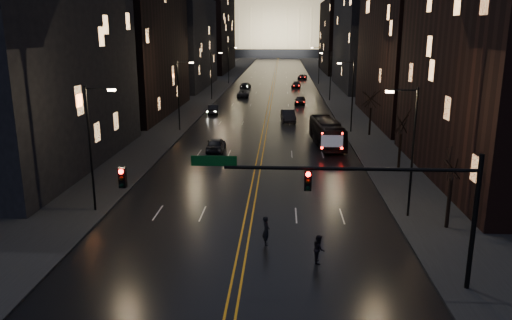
# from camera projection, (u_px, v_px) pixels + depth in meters

# --- Properties ---
(ground) EXTENTS (900.00, 900.00, 0.00)m
(ground) POSITION_uv_depth(u_px,v_px,m) (236.00, 285.00, 25.38)
(ground) COLOR black
(ground) RESTS_ON ground
(road) EXTENTS (20.00, 320.00, 0.02)m
(road) POSITION_uv_depth(u_px,v_px,m) (275.00, 74.00, 151.08)
(road) COLOR black
(road) RESTS_ON ground
(sidewalk_left) EXTENTS (8.00, 320.00, 0.16)m
(sidewalk_left) POSITION_uv_depth(u_px,v_px,m) (229.00, 74.00, 151.78)
(sidewalk_left) COLOR black
(sidewalk_left) RESTS_ON ground
(sidewalk_right) EXTENTS (8.00, 320.00, 0.16)m
(sidewalk_right) POSITION_uv_depth(u_px,v_px,m) (322.00, 74.00, 150.35)
(sidewalk_right) COLOR black
(sidewalk_right) RESTS_ON ground
(center_line) EXTENTS (0.62, 320.00, 0.01)m
(center_line) POSITION_uv_depth(u_px,v_px,m) (275.00, 74.00, 151.08)
(center_line) COLOR orange
(center_line) RESTS_ON road
(building_left_near) EXTENTS (12.00, 28.00, 22.00)m
(building_left_near) POSITION_uv_depth(u_px,v_px,m) (26.00, 49.00, 44.98)
(building_left_near) COLOR black
(building_left_near) RESTS_ON ground
(building_left_mid) EXTENTS (12.00, 30.00, 28.00)m
(building_left_mid) POSITION_uv_depth(u_px,v_px,m) (129.00, 21.00, 75.17)
(building_left_mid) COLOR black
(building_left_mid) RESTS_ON ground
(building_left_far) EXTENTS (12.00, 34.00, 20.00)m
(building_left_far) POSITION_uv_depth(u_px,v_px,m) (180.00, 43.00, 112.91)
(building_left_far) COLOR black
(building_left_far) RESTS_ON ground
(building_left_dist) EXTENTS (12.00, 40.00, 24.00)m
(building_left_dist) POSITION_uv_depth(u_px,v_px,m) (210.00, 33.00, 158.83)
(building_left_dist) COLOR black
(building_left_dist) RESTS_ON ground
(building_right_mid) EXTENTS (12.00, 34.00, 26.00)m
(building_right_mid) POSITION_uv_depth(u_px,v_px,m) (368.00, 29.00, 110.02)
(building_right_mid) COLOR black
(building_right_mid) RESTS_ON ground
(building_right_dist) EXTENTS (12.00, 40.00, 22.00)m
(building_right_dist) POSITION_uv_depth(u_px,v_px,m) (343.00, 36.00, 156.93)
(building_right_dist) COLOR black
(building_right_dist) RESTS_ON ground
(capitol) EXTENTS (90.00, 50.00, 58.50)m
(capitol) POSITION_uv_depth(u_px,v_px,m) (279.00, 22.00, 262.83)
(capitol) COLOR black
(capitol) RESTS_ON ground
(traffic_signal) EXTENTS (17.29, 0.45, 7.00)m
(traffic_signal) POSITION_uv_depth(u_px,v_px,m) (358.00, 191.00, 23.80)
(traffic_signal) COLOR black
(traffic_signal) RESTS_ON ground
(streetlamp_right_near) EXTENTS (2.13, 0.25, 9.00)m
(streetlamp_right_near) POSITION_uv_depth(u_px,v_px,m) (410.00, 146.00, 33.23)
(streetlamp_right_near) COLOR black
(streetlamp_right_near) RESTS_ON ground
(streetlamp_left_near) EXTENTS (2.13, 0.25, 9.00)m
(streetlamp_left_near) POSITION_uv_depth(u_px,v_px,m) (92.00, 142.00, 34.33)
(streetlamp_left_near) COLOR black
(streetlamp_left_near) RESTS_ON ground
(streetlamp_right_mid) EXTENTS (2.13, 0.25, 9.00)m
(streetlamp_right_mid) POSITION_uv_depth(u_px,v_px,m) (351.00, 93.00, 62.24)
(streetlamp_right_mid) COLOR black
(streetlamp_right_mid) RESTS_ON ground
(streetlamp_left_mid) EXTENTS (2.13, 0.25, 9.00)m
(streetlamp_left_mid) POSITION_uv_depth(u_px,v_px,m) (180.00, 92.00, 63.34)
(streetlamp_left_mid) COLOR black
(streetlamp_left_mid) RESTS_ON ground
(streetlamp_right_far) EXTENTS (2.13, 0.25, 9.00)m
(streetlamp_right_far) POSITION_uv_depth(u_px,v_px,m) (330.00, 73.00, 91.24)
(streetlamp_right_far) COLOR black
(streetlamp_right_far) RESTS_ON ground
(streetlamp_left_far) EXTENTS (2.13, 0.25, 9.00)m
(streetlamp_left_far) POSITION_uv_depth(u_px,v_px,m) (212.00, 73.00, 92.35)
(streetlamp_left_far) COLOR black
(streetlamp_left_far) RESTS_ON ground
(streetlamp_right_dist) EXTENTS (2.13, 0.25, 9.00)m
(streetlamp_right_dist) POSITION_uv_depth(u_px,v_px,m) (318.00, 63.00, 120.25)
(streetlamp_right_dist) COLOR black
(streetlamp_right_dist) RESTS_ON ground
(streetlamp_left_dist) EXTENTS (2.13, 0.25, 9.00)m
(streetlamp_left_dist) POSITION_uv_depth(u_px,v_px,m) (229.00, 63.00, 121.36)
(streetlamp_left_dist) COLOR black
(streetlamp_left_dist) RESTS_ON ground
(tree_right_near) EXTENTS (2.40, 2.40, 6.65)m
(tree_right_near) POSITION_uv_depth(u_px,v_px,m) (453.00, 162.00, 31.32)
(tree_right_near) COLOR black
(tree_right_near) RESTS_ON ground
(tree_right_mid) EXTENTS (2.40, 2.40, 6.65)m
(tree_right_mid) POSITION_uv_depth(u_px,v_px,m) (402.00, 123.00, 44.86)
(tree_right_mid) COLOR black
(tree_right_mid) RESTS_ON ground
(tree_right_far) EXTENTS (2.40, 2.40, 6.65)m
(tree_right_far) POSITION_uv_depth(u_px,v_px,m) (371.00, 99.00, 60.33)
(tree_right_far) COLOR black
(tree_right_far) RESTS_ON ground
(bus) EXTENTS (3.48, 10.69, 2.92)m
(bus) POSITION_uv_depth(u_px,v_px,m) (327.00, 133.00, 56.01)
(bus) COLOR black
(bus) RESTS_ON ground
(oncoming_car_a) EXTENTS (1.96, 4.71, 1.59)m
(oncoming_car_a) POSITION_uv_depth(u_px,v_px,m) (216.00, 144.00, 53.26)
(oncoming_car_a) COLOR black
(oncoming_car_a) RESTS_ON ground
(oncoming_car_b) EXTENTS (2.14, 4.72, 1.50)m
(oncoming_car_b) POSITION_uv_depth(u_px,v_px,m) (213.00, 109.00, 77.62)
(oncoming_car_b) COLOR black
(oncoming_car_b) RESTS_ON ground
(oncoming_car_c) EXTENTS (2.43, 4.96, 1.36)m
(oncoming_car_c) POSITION_uv_depth(u_px,v_px,m) (243.00, 94.00, 97.64)
(oncoming_car_c) COLOR black
(oncoming_car_c) RESTS_ON ground
(oncoming_car_d) EXTENTS (2.50, 5.13, 1.44)m
(oncoming_car_d) POSITION_uv_depth(u_px,v_px,m) (245.00, 86.00, 111.91)
(oncoming_car_d) COLOR black
(oncoming_car_d) RESTS_ON ground
(receding_car_a) EXTENTS (2.24, 5.34, 1.71)m
(receding_car_a) POSITION_uv_depth(u_px,v_px,m) (288.00, 116.00, 70.86)
(receding_car_a) COLOR black
(receding_car_a) RESTS_ON ground
(receding_car_b) EXTENTS (2.20, 4.69, 1.55)m
(receding_car_b) POSITION_uv_depth(u_px,v_px,m) (300.00, 100.00, 87.61)
(receding_car_b) COLOR black
(receding_car_b) RESTS_ON ground
(receding_car_c) EXTENTS (2.41, 4.95, 1.39)m
(receding_car_c) POSITION_uv_depth(u_px,v_px,m) (296.00, 85.00, 113.55)
(receding_car_c) COLOR black
(receding_car_c) RESTS_ON ground
(receding_car_d) EXTENTS (2.83, 5.08, 1.34)m
(receding_car_d) POSITION_uv_depth(u_px,v_px,m) (302.00, 77.00, 134.08)
(receding_car_d) COLOR black
(receding_car_d) RESTS_ON ground
(pedestrian_a) EXTENTS (0.55, 0.73, 1.81)m
(pedestrian_a) POSITION_uv_depth(u_px,v_px,m) (266.00, 231.00, 29.92)
(pedestrian_a) COLOR black
(pedestrian_a) RESTS_ON ground
(pedestrian_b) EXTENTS (0.44, 0.79, 1.62)m
(pedestrian_b) POSITION_uv_depth(u_px,v_px,m) (319.00, 249.00, 27.64)
(pedestrian_b) COLOR black
(pedestrian_b) RESTS_ON ground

